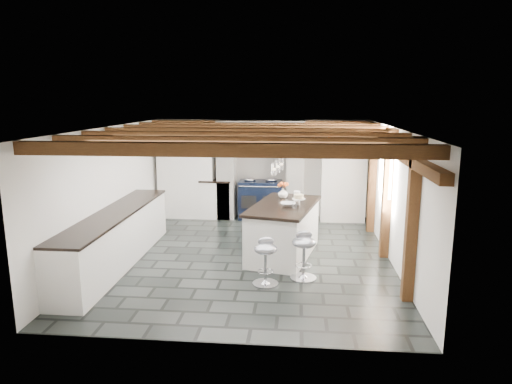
# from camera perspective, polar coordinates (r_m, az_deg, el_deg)

# --- Properties ---
(ground) EXTENTS (6.00, 6.00, 0.00)m
(ground) POSITION_cam_1_polar(r_m,az_deg,el_deg) (8.30, -0.95, -8.00)
(ground) COLOR black
(ground) RESTS_ON ground
(room_shell) EXTENTS (6.00, 6.03, 6.00)m
(room_shell) POSITION_cam_1_polar(r_m,az_deg,el_deg) (9.46, -3.72, 1.11)
(room_shell) COLOR white
(room_shell) RESTS_ON ground
(range_cooker) EXTENTS (1.00, 0.63, 0.99)m
(range_cooker) POSITION_cam_1_polar(r_m,az_deg,el_deg) (10.74, 0.58, -0.86)
(range_cooker) COLOR black
(range_cooker) RESTS_ON ground
(kitchen_island) EXTENTS (1.40, 2.08, 1.26)m
(kitchen_island) POSITION_cam_1_polar(r_m,az_deg,el_deg) (8.22, 3.47, -4.68)
(kitchen_island) COLOR white
(kitchen_island) RESTS_ON ground
(bar_stool_near) EXTENTS (0.43, 0.43, 0.77)m
(bar_stool_near) POSITION_cam_1_polar(r_m,az_deg,el_deg) (7.19, 5.98, -7.21)
(bar_stool_near) COLOR silver
(bar_stool_near) RESTS_ON ground
(bar_stool_far) EXTENTS (0.42, 0.42, 0.73)m
(bar_stool_far) POSITION_cam_1_polar(r_m,az_deg,el_deg) (6.95, 1.19, -8.02)
(bar_stool_far) COLOR silver
(bar_stool_far) RESTS_ON ground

